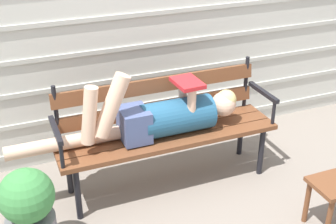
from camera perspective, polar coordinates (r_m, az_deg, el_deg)
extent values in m
plane|color=gray|center=(3.56, 0.71, -9.78)|extent=(12.00, 12.00, 0.00)
cube|color=beige|center=(3.71, -3.99, 12.20)|extent=(4.86, 0.06, 2.37)
cube|color=#B7B7AD|center=(4.08, -3.36, -2.42)|extent=(4.86, 0.02, 0.04)
cube|color=#B7B7AD|center=(3.95, -3.46, 0.92)|extent=(4.86, 0.02, 0.04)
cube|color=#B7B7AD|center=(3.84, -3.57, 4.45)|extent=(4.86, 0.02, 0.04)
cube|color=#B7B7AD|center=(3.75, -3.69, 8.18)|extent=(4.86, 0.02, 0.04)
cube|color=#B7B7AD|center=(3.68, -3.81, 12.07)|extent=(4.86, 0.02, 0.04)
cube|color=brown|center=(3.30, 0.90, -4.07)|extent=(1.67, 0.13, 0.04)
cube|color=brown|center=(3.41, 0.00, -2.97)|extent=(1.67, 0.13, 0.04)
cube|color=brown|center=(3.52, -0.85, -1.93)|extent=(1.67, 0.13, 0.04)
cube|color=brown|center=(3.51, -1.23, 0.47)|extent=(1.61, 0.05, 0.11)
cube|color=brown|center=(3.43, -1.26, 3.41)|extent=(1.61, 0.05, 0.11)
cylinder|color=black|center=(3.30, -13.82, -0.26)|extent=(0.03, 0.03, 0.43)
cylinder|color=black|center=(3.79, 9.72, 3.75)|extent=(0.03, 0.03, 0.43)
cylinder|color=black|center=(3.24, -11.25, -10.09)|extent=(0.04, 0.04, 0.41)
cylinder|color=black|center=(3.71, 11.60, -4.89)|extent=(0.04, 0.04, 0.41)
cylinder|color=black|center=(3.50, -12.35, -7.09)|extent=(0.04, 0.04, 0.41)
cylinder|color=black|center=(3.94, 9.09, -2.63)|extent=(0.04, 0.04, 0.41)
cube|color=black|center=(3.13, -13.92, -2.21)|extent=(0.04, 0.39, 0.03)
cylinder|color=black|center=(3.04, -13.20, -5.23)|extent=(0.03, 0.03, 0.20)
cube|color=black|center=(3.66, 11.86, 2.44)|extent=(0.04, 0.39, 0.03)
cylinder|color=black|center=(3.59, 13.10, -0.01)|extent=(0.03, 0.03, 0.20)
cylinder|color=#23567A|center=(3.36, 1.10, -0.54)|extent=(0.54, 0.26, 0.26)
cube|color=#475684|center=(3.26, -4.25, -1.55)|extent=(0.20, 0.25, 0.24)
sphere|color=beige|center=(3.51, 6.99, 1.01)|extent=(0.19, 0.19, 0.19)
sphere|color=#E0C67A|center=(3.50, 7.31, 1.55)|extent=(0.16, 0.16, 0.16)
cylinder|color=beige|center=(3.07, -7.08, 0.80)|extent=(0.29, 0.11, 0.46)
cylinder|color=beige|center=(3.06, -9.82, -0.45)|extent=(0.15, 0.09, 0.42)
cylinder|color=beige|center=(3.26, -12.77, -3.77)|extent=(0.82, 0.10, 0.10)
cylinder|color=beige|center=(3.28, 2.98, 0.99)|extent=(0.06, 0.06, 0.24)
cylinder|color=beige|center=(3.41, 1.85, 2.08)|extent=(0.06, 0.06, 0.24)
cube|color=red|center=(3.28, 2.45, 3.70)|extent=(0.19, 0.26, 0.03)
cylinder|color=brown|center=(3.19, 19.47, -12.77)|extent=(0.04, 0.04, 0.34)
cylinder|color=brown|center=(3.31, 17.04, -10.66)|extent=(0.04, 0.04, 0.34)
sphere|color=#3D8442|center=(2.86, -17.34, -10.00)|extent=(0.34, 0.34, 0.34)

